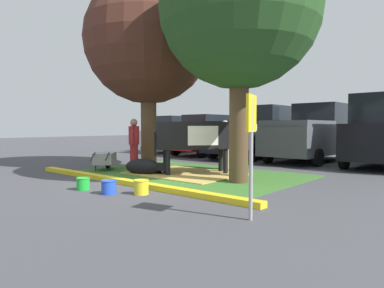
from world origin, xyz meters
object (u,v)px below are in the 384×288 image
object	(u,v)px
wheelbarrow	(105,159)
hatchback_white	(176,135)
shade_tree_right	(240,9)
sedan_red	(208,135)
bucket_green	(83,183)
bucket_blue	(109,187)
pickup_truck_black	(255,133)
cow_holstein	(199,136)
person_visitor_near	(134,143)
shade_tree_left	(148,41)
bucket_yellow	(141,187)
parking_sign	(251,132)
person_visitor_far	(225,143)
pickup_truck_maroon	(312,134)
calf_lying	(144,167)
person_handler	(244,148)

from	to	relation	value
wheelbarrow	hatchback_white	distance (m)	8.57
shade_tree_right	sedan_red	distance (m)	9.34
bucket_green	bucket_blue	bearing A→B (deg)	7.00
bucket_green	pickup_truck_black	size ratio (longest dim) A/B	0.06
bucket_blue	sedan_red	xyz separation A→B (m)	(-4.76, 9.31, 0.83)
cow_holstein	person_visitor_near	xyz separation A→B (m)	(-2.07, -0.78, -0.25)
person_visitor_near	shade_tree_left	bearing A→B (deg)	107.48
bucket_yellow	pickup_truck_black	bearing A→B (deg)	106.48
shade_tree_right	parking_sign	distance (m)	4.58
parking_sign	bucket_green	world-z (taller)	parking_sign
pickup_truck_black	bucket_green	bearing A→B (deg)	-82.24
cow_holstein	wheelbarrow	size ratio (longest dim) A/B	2.00
hatchback_white	bucket_green	bearing A→B (deg)	-56.19
cow_holstein	person_visitor_near	world-z (taller)	person_visitor_near
shade_tree_left	person_visitor_near	xyz separation A→B (m)	(0.28, -0.87, -3.43)
wheelbarrow	parking_sign	distance (m)	7.06
person_visitor_far	bucket_blue	bearing A→B (deg)	-83.58
bucket_blue	hatchback_white	bearing A→B (deg)	127.32
sedan_red	bucket_green	bearing A→B (deg)	-67.37
hatchback_white	pickup_truck_black	bearing A→B (deg)	-2.37
person_visitor_far	wheelbarrow	world-z (taller)	person_visitor_far
person_visitor_near	hatchback_white	distance (m)	8.52
bucket_blue	bucket_yellow	world-z (taller)	bucket_yellow
bucket_yellow	pickup_truck_maroon	distance (m)	9.37
shade_tree_right	calf_lying	xyz separation A→B (m)	(-2.91, -0.62, -4.10)
shade_tree_left	shade_tree_right	distance (m)	4.15
shade_tree_right	wheelbarrow	distance (m)	6.15
bucket_green	hatchback_white	world-z (taller)	hatchback_white
parking_sign	hatchback_white	world-z (taller)	hatchback_white
parking_sign	pickup_truck_maroon	bearing A→B (deg)	106.79
shade_tree_left	sedan_red	xyz separation A→B (m)	(-1.92, 5.66, -3.35)
shade_tree_right	pickup_truck_black	bearing A→B (deg)	117.64
shade_tree_left	person_visitor_far	size ratio (longest dim) A/B	3.98
cow_holstein	bucket_yellow	distance (m)	3.44
bucket_blue	pickup_truck_black	distance (m)	9.82
shade_tree_right	bucket_blue	distance (m)	5.31
parking_sign	bucket_blue	size ratio (longest dim) A/B	5.67
shade_tree_right	person_visitor_far	size ratio (longest dim) A/B	3.90
hatchback_white	shade_tree_left	bearing A→B (deg)	-53.03
shade_tree_left	wheelbarrow	world-z (taller)	shade_tree_left
person_handler	wheelbarrow	bearing A→B (deg)	-159.49
cow_holstein	bucket_yellow	world-z (taller)	cow_holstein
shade_tree_right	person_visitor_near	xyz separation A→B (m)	(-3.83, -0.24, -3.44)
bucket_yellow	sedan_red	distance (m)	10.38
person_visitor_near	pickup_truck_maroon	distance (m)	7.60
person_visitor_near	sedan_red	size ratio (longest dim) A/B	0.38
shade_tree_left	cow_holstein	size ratio (longest dim) A/B	2.40
bucket_green	sedan_red	world-z (taller)	sedan_red
parking_sign	pickup_truck_black	world-z (taller)	pickup_truck_black
hatchback_white	calf_lying	bearing A→B (deg)	-51.80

